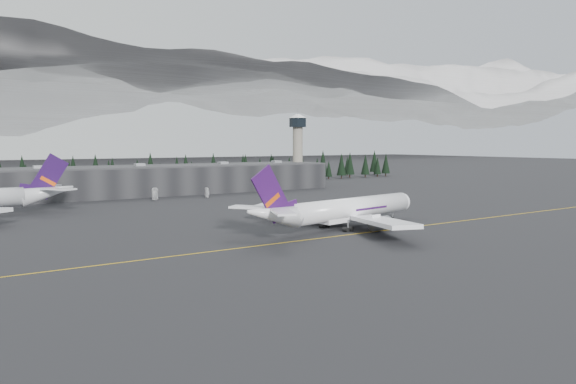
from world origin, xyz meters
TOP-DOWN VIEW (x-y plane):
  - ground at (0.00, 0.00)m, footprint 1400.00×1400.00m
  - taxiline at (0.00, -2.00)m, footprint 400.00×0.40m
  - terminal at (0.00, 125.00)m, footprint 160.00×30.00m
  - control_tower at (75.00, 128.00)m, footprint 10.00×10.00m
  - treeline at (0.00, 162.00)m, footprint 360.00×20.00m
  - mountain_ridge at (0.00, 1000.00)m, footprint 4400.00×900.00m
  - jet_main at (6.96, 5.98)m, footprint 59.65×54.66m
  - gse_vehicle_a at (-12.07, 98.75)m, footprint 2.44×5.18m
  - gse_vehicle_b at (9.76, 97.47)m, footprint 4.55×2.67m

SIDE VIEW (x-z plane):
  - ground at x=0.00m, z-range 0.00..0.00m
  - mountain_ridge at x=0.00m, z-range -210.00..210.00m
  - taxiline at x=0.00m, z-range 0.00..0.02m
  - gse_vehicle_a at x=-12.07m, z-range 0.00..1.43m
  - gse_vehicle_b at x=9.76m, z-range 0.00..1.45m
  - jet_main at x=6.96m, z-range -3.84..13.79m
  - terminal at x=0.00m, z-range 0.00..12.60m
  - treeline at x=0.00m, z-range 0.00..15.00m
  - control_tower at x=75.00m, z-range 4.56..42.26m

